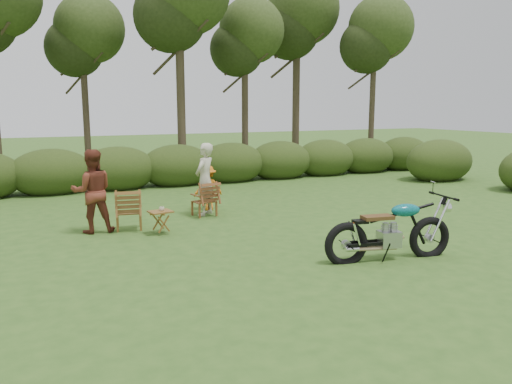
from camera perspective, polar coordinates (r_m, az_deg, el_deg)
name	(u,v)px	position (r m, az deg, el deg)	size (l,w,h in m)	color
ground	(319,253)	(9.31, 7.24, -6.94)	(80.00, 80.00, 0.00)	#2C4D19
tree_line	(183,73)	(18.07, -8.40, 13.31)	(22.52, 11.62, 8.14)	#392C1F
motorcycle	(388,259)	(9.18, 14.84, -7.42)	(2.28, 0.87, 1.30)	#0CA0A7
lawn_chair_right	(204,216)	(12.37, -5.91, -2.71)	(0.59, 0.59, 0.85)	brown
lawn_chair_left	(129,229)	(11.32, -14.27, -4.14)	(0.62, 0.62, 0.90)	brown
side_table	(161,222)	(10.72, -10.82, -3.44)	(0.48, 0.40, 0.49)	brown
cup	(162,209)	(10.67, -10.72, -1.90)	(0.11, 0.11, 0.09)	beige
adult_a	(205,215)	(12.48, -5.80, -2.60)	(0.65, 0.43, 1.79)	#BBB59A
adult_b	(95,232)	(11.26, -17.96, -4.39)	(0.87, 0.67, 1.78)	maroon
child	(209,210)	(13.06, -5.44, -2.04)	(0.75, 0.43, 1.16)	#C76512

